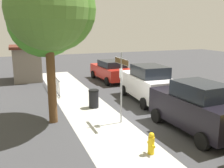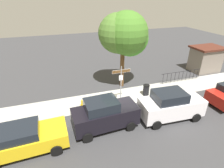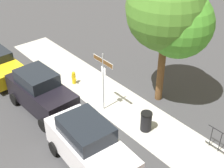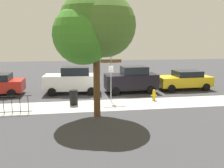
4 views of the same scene
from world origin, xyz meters
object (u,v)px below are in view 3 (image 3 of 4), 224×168
(car_black, at_px, (41,92))
(trash_bin, at_px, (146,121))
(street_sign, at_px, (103,72))
(shade_tree, at_px, (167,14))
(car_white, at_px, (90,147))
(fire_hydrant, at_px, (74,78))

(car_black, bearing_deg, trash_bin, 29.98)
(street_sign, relative_size, shade_tree, 0.47)
(shade_tree, height_order, car_black, shade_tree)
(shade_tree, xyz_separation_m, car_white, (1.39, -5.60, -3.75))
(street_sign, distance_m, car_white, 4.02)
(shade_tree, distance_m, car_white, 6.88)
(car_white, distance_m, fire_hydrant, 6.46)
(shade_tree, xyz_separation_m, car_black, (-3.26, -5.21, -3.76))
(shade_tree, bearing_deg, fire_hydrant, -148.91)
(car_white, xyz_separation_m, fire_hydrant, (-5.67, 3.02, -0.66))
(street_sign, distance_m, car_black, 3.35)
(trash_bin, bearing_deg, car_white, -88.37)
(trash_bin, bearing_deg, car_black, -147.27)
(shade_tree, height_order, car_white, shade_tree)
(street_sign, distance_m, fire_hydrant, 3.53)
(car_black, bearing_deg, street_sign, 47.63)
(street_sign, bearing_deg, car_white, -46.94)
(car_black, height_order, trash_bin, car_black)
(fire_hydrant, bearing_deg, street_sign, -3.75)
(shade_tree, height_order, fire_hydrant, shade_tree)
(trash_bin, bearing_deg, street_sign, -168.90)
(shade_tree, relative_size, fire_hydrant, 8.73)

